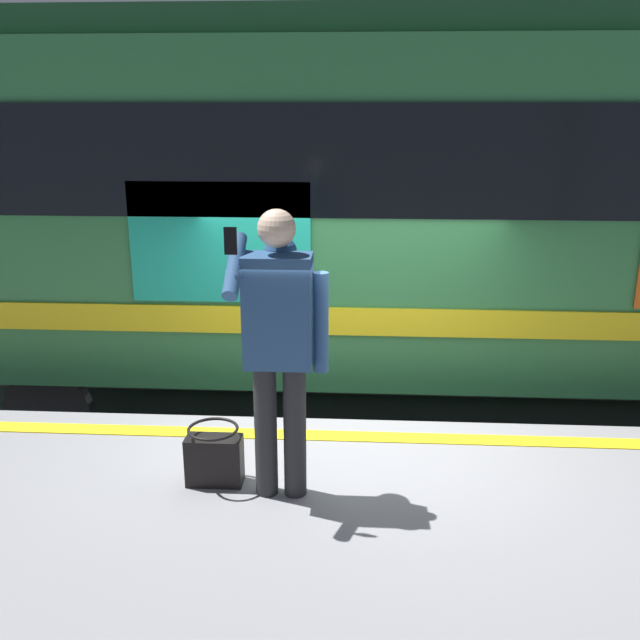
# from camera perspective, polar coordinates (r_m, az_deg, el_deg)

# --- Properties ---
(ground_plane) EXTENTS (24.67, 24.67, 0.00)m
(ground_plane) POSITION_cam_1_polar(r_m,az_deg,el_deg) (6.02, 2.13, -17.00)
(ground_plane) COLOR #3D3D3F
(safety_line) EXTENTS (13.79, 0.16, 0.01)m
(safety_line) POSITION_cam_1_polar(r_m,az_deg,el_deg) (5.24, 2.17, -9.45)
(safety_line) COLOR yellow
(safety_line) RESTS_ON platform
(track_rail_near) EXTENTS (18.30, 0.08, 0.16)m
(track_rail_near) POSITION_cam_1_polar(r_m,az_deg,el_deg) (7.28, 2.44, -9.82)
(track_rail_near) COLOR slate
(track_rail_near) RESTS_ON ground
(track_rail_far) EXTENTS (18.30, 0.08, 0.16)m
(track_rail_far) POSITION_cam_1_polar(r_m,az_deg,el_deg) (8.58, 2.63, -5.48)
(track_rail_far) COLOR slate
(track_rail_far) RESTS_ON ground
(train_carriage) EXTENTS (11.96, 3.07, 3.99)m
(train_carriage) POSITION_cam_1_polar(r_m,az_deg,el_deg) (7.31, 10.79, 10.19)
(train_carriage) COLOR #2D723F
(train_carriage) RESTS_ON ground
(passenger) EXTENTS (0.57, 0.55, 1.79)m
(passenger) POSITION_cam_1_polar(r_m,az_deg,el_deg) (4.12, -3.36, -1.09)
(passenger) COLOR #262628
(passenger) RESTS_ON platform
(handbag) EXTENTS (0.36, 0.33, 0.39)m
(handbag) POSITION_cam_1_polar(r_m,az_deg,el_deg) (4.62, -8.62, -11.01)
(handbag) COLOR black
(handbag) RESTS_ON platform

